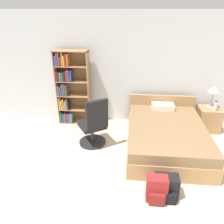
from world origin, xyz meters
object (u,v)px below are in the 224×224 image
Objects in this scene: table_lamp at (214,90)px; water_bottle at (215,106)px; backpack_red at (157,190)px; bed at (165,134)px; nightstand at (208,119)px; backpack_black at (166,188)px; bookshelf at (69,88)px; office_chair at (94,126)px.

table_lamp is 2.29× the size of water_bottle.
bed is at bearing 78.54° from backpack_red.
backpack_black is (-1.23, -2.19, -0.10)m from nightstand.
bookshelf is at bearing 179.17° from table_lamp.
bookshelf is 3.34m from nightstand.
water_bottle is 2.62m from backpack_red.
table_lamp is at bearing 37.00° from bed.
office_chair is at bearing -160.20° from nightstand.
backpack_red is 1.12× the size of backpack_black.
office_chair reaches higher than backpack_red.
nightstand is at bearing 60.79° from backpack_black.
table_lamp reaches higher than backpack_red.
water_bottle is (1.13, 0.66, 0.40)m from bed.
table_lamp is (1.09, 0.82, 0.72)m from bed.
office_chair is 1.95× the size of nightstand.
bed is 5.65× the size of backpack_black.
nightstand is 1.05× the size of table_lamp.
table_lamp reaches higher than backpack_black.
bed is 1.42m from backpack_black.
bed is 9.17× the size of water_bottle.
nightstand is 2.51m from backpack_black.
office_chair is 2.77m from table_lamp.
bookshelf is at bearing 176.52° from water_bottle.
bed is 1.33m from nightstand.
office_chair is at bearing -159.56° from table_lamp.
bookshelf is at bearing 158.55° from bed.
table_lamp is at bearing 60.91° from backpack_black.
water_bottle is 0.62× the size of backpack_black.
water_bottle is at bearing 58.28° from backpack_black.
bookshelf is 3.35m from water_bottle.
office_chair is 1.85m from backpack_black.
nightstand is at bearing -1.49° from bookshelf.
backpack_black is at bearing -121.72° from water_bottle.
nightstand is 2.65m from backpack_red.
office_chair is 4.71× the size of water_bottle.
office_chair is 2.90× the size of backpack_black.
office_chair is at bearing 130.62° from backpack_red.
backpack_black is at bearing -44.32° from office_chair.
backpack_black is at bearing -119.21° from nightstand.
backpack_red is at bearing -101.46° from bed.
bed is at bearing -21.45° from bookshelf.
water_bottle is at bearing -64.33° from nightstand.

